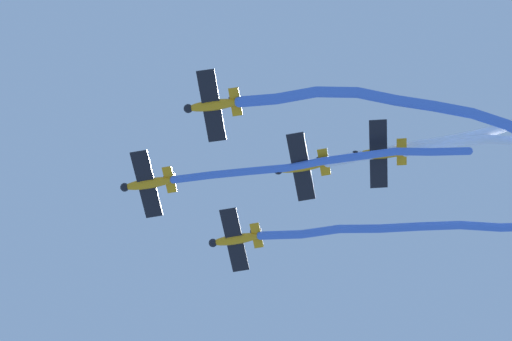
# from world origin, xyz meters

# --- Properties ---
(airplane_lead) EXTENTS (4.70, 6.24, 1.54)m
(airplane_lead) POSITION_xyz_m (0.65, -3.82, 81.84)
(airplane_lead) COLOR orange
(smoke_trail_lead) EXTENTS (23.98, 5.05, 2.28)m
(smoke_trail_lead) POSITION_xyz_m (14.60, -1.39, 81.14)
(smoke_trail_lead) COLOR #4C75DB
(airplane_left_wing) EXTENTS (4.73, 6.25, 1.54)m
(airplane_left_wing) POSITION_xyz_m (8.12, -8.80, 81.44)
(airplane_left_wing) COLOR orange
(smoke_trail_left_wing) EXTENTS (26.93, 16.35, 2.25)m
(smoke_trail_left_wing) POSITION_xyz_m (24.10, -2.01, 82.16)
(smoke_trail_left_wing) COLOR #4C75DB
(airplane_right_wing) EXTENTS (4.70, 6.23, 1.54)m
(airplane_right_wing) POSITION_xyz_m (5.63, 3.65, 82.14)
(airplane_right_wing) COLOR orange
(smoke_trail_right_wing) EXTENTS (31.93, 10.87, 1.96)m
(smoke_trail_right_wing) POSITION_xyz_m (23.66, 8.35, 81.30)
(smoke_trail_right_wing) COLOR #4C75DB
(airplane_slot) EXTENTS (4.70, 6.23, 1.54)m
(airplane_slot) POSITION_xyz_m (13.09, -1.33, 81.64)
(airplane_slot) COLOR orange
(smoke_trail_slot) EXTENTS (24.32, 4.20, 5.89)m
(smoke_trail_slot) POSITION_xyz_m (26.98, 1.18, 83.98)
(smoke_trail_slot) COLOR white
(airplane_trail) EXTENTS (4.77, 6.25, 1.54)m
(airplane_trail) POSITION_xyz_m (19.32, -0.10, 82.24)
(airplane_trail) COLOR orange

